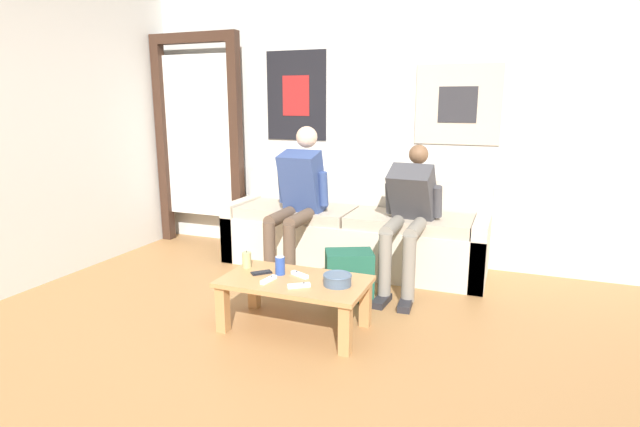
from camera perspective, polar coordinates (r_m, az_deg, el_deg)
The scene contains 15 objects.
ground_plane at distance 2.83m, azimuth -10.59°, elevation -19.11°, with size 18.00×18.00×0.00m, color #9E7042.
wall_back at distance 4.78m, azimuth 5.48°, elevation 10.13°, with size 10.00×0.07×2.55m.
door_frame at distance 5.34m, azimuth -13.75°, elevation 9.25°, with size 1.00×0.10×2.15m.
couch at distance 4.58m, azimuth 3.83°, elevation -2.42°, with size 2.36×0.72×0.80m.
coffee_table at distance 3.32m, azimuth -2.90°, elevation -8.57°, with size 0.96×0.53×0.35m.
person_seated_adult at distance 4.30m, azimuth -2.60°, elevation 2.10°, with size 0.47×0.87×1.27m.
person_seated_teen at distance 4.05m, azimuth 10.15°, elevation 0.33°, with size 0.47×0.98×1.13m.
backpack at distance 3.85m, azimuth 3.36°, elevation -7.15°, with size 0.43×0.38×0.37m.
ceramic_bowl at distance 3.18m, azimuth 2.00°, elevation -7.49°, with size 0.18×0.18×0.07m.
pillar_candle at distance 3.54m, azimuth -8.36°, elevation -5.27°, with size 0.06×0.06×0.12m.
drink_can_blue at distance 3.37m, azimuth -4.59°, elevation -5.95°, with size 0.07×0.07×0.12m.
game_controller_near_left at distance 3.26m, azimuth -5.89°, elevation -7.53°, with size 0.05×0.15×0.03m.
game_controller_near_right at distance 3.34m, azimuth -2.34°, elevation -7.00°, with size 0.14×0.09×0.03m.
game_controller_far_center at distance 3.15m, azimuth -2.44°, elevation -8.22°, with size 0.14×0.11×0.03m.
cell_phone at distance 3.42m, azimuth -6.72°, elevation -6.72°, with size 0.14×0.14×0.01m.
Camera 1 is at (1.32, -2.02, 1.48)m, focal length 28.00 mm.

